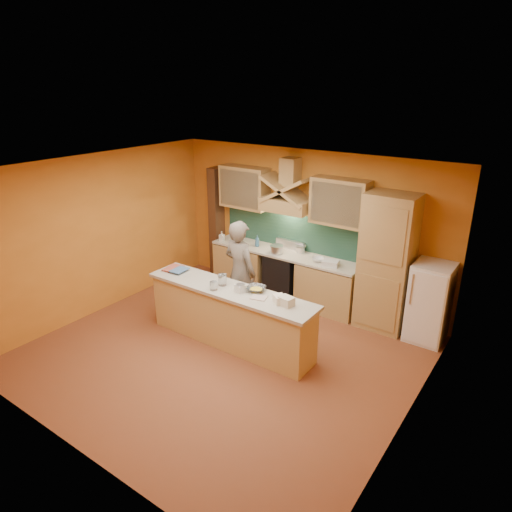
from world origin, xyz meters
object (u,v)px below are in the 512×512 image
Objects in this scene: stove at (284,275)px; kitchen_scale at (240,288)px; mixing_bowl at (256,289)px; person at (240,272)px; fridge at (430,302)px.

kitchen_scale is (0.40, -1.89, 0.55)m from stove.
kitchen_scale reaches higher than mixing_bowl.
mixing_bowl reaches higher than stove.
mixing_bowl is (0.72, -0.55, 0.08)m from person.
person is at bearing -157.44° from fridge.
person is (-2.84, -1.18, 0.25)m from fridge.
stove is 3.14× the size of mixing_bowl.
kitchen_scale is at bearing -138.24° from mixing_bowl.
kitchen_scale is 0.47× the size of mixing_bowl.
stove is 0.50× the size of person.
fridge is 9.72× the size of kitchen_scale.
person reaches higher than mixing_bowl.
fridge reaches higher than mixing_bowl.
fridge is (2.70, 0.00, 0.20)m from stove.
stove is 2.01m from kitchen_scale.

